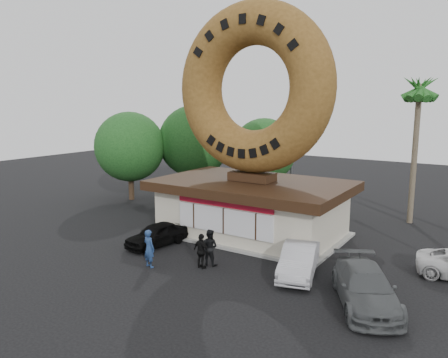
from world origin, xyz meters
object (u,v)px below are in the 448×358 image
donut_shop (252,206)px  giant_donut (253,88)px  person_center (210,247)px  person_right (201,251)px  car_black (157,235)px  car_grey (365,287)px  street_lamp (294,145)px  person_left (149,248)px  car_silver (299,260)px

donut_shop → giant_donut: giant_donut is taller
person_center → person_right: 0.59m
person_center → person_right: size_ratio=1.05×
person_right → car_black: 4.27m
person_right → car_grey: person_right is taller
street_lamp → car_grey: street_lamp is taller
giant_donut → person_right: size_ratio=5.67×
giant_donut → street_lamp: 10.99m
person_center → person_right: (-0.06, -0.59, -0.04)m
street_lamp → car_black: (-1.51, -14.71, -3.84)m
person_center → car_black: size_ratio=0.48×
donut_shop → person_center: size_ratio=6.23×
person_right → person_left: bearing=40.7°
person_left → person_right: bearing=-141.2°
street_lamp → person_center: size_ratio=4.45×
car_silver → street_lamp: bearing=99.6°
person_center → car_silver: (4.18, 1.23, -0.19)m
car_silver → person_left: bearing=-170.4°
giant_donut → street_lamp: bearing=100.5°
giant_donut → car_grey: bearing=-34.2°
giant_donut → car_silver: bearing=-40.8°
donut_shop → person_left: donut_shop is taller
person_center → giant_donut: bearing=-88.2°
car_black → car_silver: bearing=11.6°
giant_donut → car_grey: giant_donut is taller
street_lamp → car_silver: 16.21m
person_left → car_grey: (9.87, 1.63, -0.19)m
person_right → car_black: size_ratio=0.46×
person_left → donut_shop: bearing=-92.4°
donut_shop → car_silver: bearing=-40.7°
person_right → car_silver: person_right is taller
donut_shop → person_right: donut_shop is taller
street_lamp → car_black: 15.28m
car_silver → car_black: bearing=167.4°
person_left → person_center: bearing=-131.6°
street_lamp → person_left: size_ratio=4.28×
giant_donut → person_left: giant_donut is taller
giant_donut → person_right: giant_donut is taller
person_right → car_silver: 4.61m
street_lamp → car_grey: 19.07m
giant_donut → person_left: bearing=-101.9°
giant_donut → person_center: giant_donut is taller
person_right → car_silver: bearing=-145.5°
street_lamp → person_center: bearing=-80.5°
street_lamp → person_right: street_lamp is taller
person_center → car_black: bearing=-16.3°
street_lamp → person_center: 16.09m
street_lamp → person_right: 16.66m
person_right → car_grey: bearing=-165.8°
person_right → person_center: bearing=-84.3°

